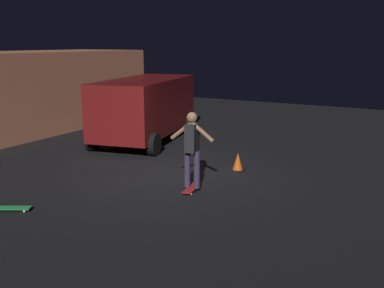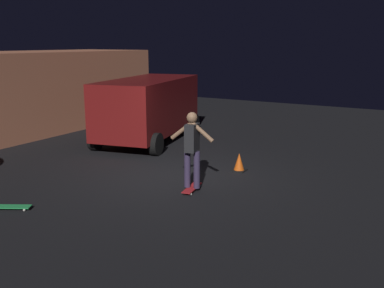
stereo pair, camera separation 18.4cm
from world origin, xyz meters
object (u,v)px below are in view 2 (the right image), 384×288
(skater, at_px, (192,145))
(skateboard_ridden, at_px, (192,188))
(parked_van, at_px, (149,106))
(skateboard_spare, at_px, (11,207))
(traffic_cone, at_px, (239,163))

(skater, bearing_deg, skateboard_ridden, -90.00)
(parked_van, height_order, skater, parked_van)
(skateboard_ridden, bearing_deg, skateboard_spare, 137.96)
(parked_van, relative_size, traffic_cone, 10.64)
(skateboard_ridden, distance_m, traffic_cone, 1.92)
(parked_van, relative_size, skateboard_spare, 6.28)
(skateboard_spare, relative_size, traffic_cone, 1.69)
(skater, xyz_separation_m, traffic_cone, (1.90, -0.27, -0.83))
(skateboard_ridden, height_order, skateboard_spare, same)
(skateboard_spare, distance_m, skater, 3.84)
(skateboard_ridden, height_order, traffic_cone, traffic_cone)
(skateboard_spare, height_order, traffic_cone, traffic_cone)
(parked_van, xyz_separation_m, skateboard_spare, (-6.40, -1.28, -1.11))
(skater, bearing_deg, traffic_cone, -8.15)
(skater, bearing_deg, skateboard_spare, 137.96)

